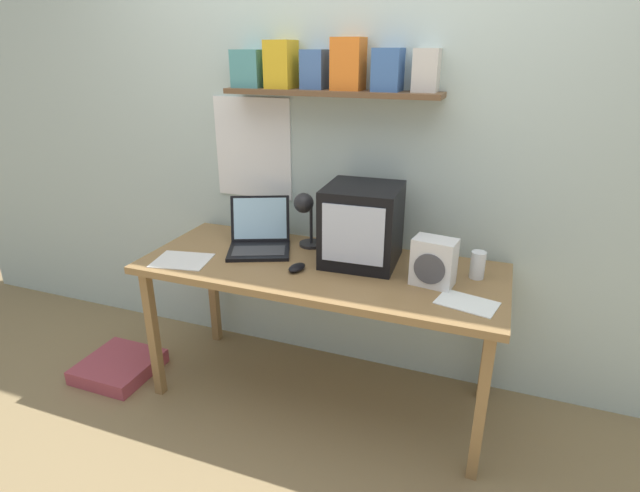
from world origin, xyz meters
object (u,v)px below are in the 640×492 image
object	(u,v)px
corner_desk	(320,277)
computer_mouse	(297,268)
desk_lamp	(305,211)
loose_paper_near_laptop	(467,303)
laptop	(260,237)
loose_paper_near_monitor	(182,260)
space_heater	(434,262)
juice_glass	(477,266)
crt_monitor	(362,225)
floor_cushion	(119,367)

from	to	relation	value
corner_desk	computer_mouse	bearing A→B (deg)	-129.72
desk_lamp	loose_paper_near_laptop	size ratio (longest dim) A/B	1.13
laptop	loose_paper_near_monitor	xyz separation A→B (m)	(-0.28, -0.29, -0.06)
laptop	loose_paper_near_monitor	size ratio (longest dim) A/B	1.38
space_heater	loose_paper_near_monitor	xyz separation A→B (m)	(-1.19, -0.17, -0.10)
space_heater	loose_paper_near_laptop	distance (m)	0.23
juice_glass	loose_paper_near_monitor	size ratio (longest dim) A/B	0.42
corner_desk	crt_monitor	size ratio (longest dim) A/B	4.62
laptop	loose_paper_near_laptop	bearing A→B (deg)	-36.06
crt_monitor	loose_paper_near_laptop	world-z (taller)	crt_monitor
space_heater	loose_paper_near_monitor	size ratio (longest dim) A/B	0.71
loose_paper_near_monitor	juice_glass	bearing A→B (deg)	12.69
crt_monitor	juice_glass	bearing A→B (deg)	-2.52
corner_desk	space_heater	bearing A→B (deg)	-1.75
laptop	crt_monitor	bearing A→B (deg)	-20.80
laptop	desk_lamp	bearing A→B (deg)	-2.68
loose_paper_near_laptop	computer_mouse	bearing A→B (deg)	176.12
laptop	desk_lamp	distance (m)	0.28
desk_lamp	juice_glass	distance (m)	0.87
space_heater	laptop	bearing A→B (deg)	-178.63
loose_paper_near_laptop	floor_cushion	size ratio (longest dim) A/B	0.68
desk_lamp	computer_mouse	bearing A→B (deg)	-60.34
desk_lamp	space_heater	world-z (taller)	desk_lamp
desk_lamp	juice_glass	size ratio (longest dim) A/B	2.38
loose_paper_near_laptop	loose_paper_near_monitor	world-z (taller)	same
corner_desk	computer_mouse	distance (m)	0.15
laptop	space_heater	size ratio (longest dim) A/B	1.95
juice_glass	space_heater	distance (m)	0.23
space_heater	juice_glass	bearing A→B (deg)	46.46
corner_desk	desk_lamp	world-z (taller)	desk_lamp
laptop	desk_lamp	size ratio (longest dim) A/B	1.38
juice_glass	computer_mouse	distance (m)	0.82
laptop	loose_paper_near_monitor	distance (m)	0.41
computer_mouse	floor_cushion	size ratio (longest dim) A/B	0.30
loose_paper_near_monitor	desk_lamp	bearing A→B (deg)	36.28
space_heater	loose_paper_near_monitor	bearing A→B (deg)	-163.08
desk_lamp	crt_monitor	bearing A→B (deg)	4.59
desk_lamp	loose_paper_near_laptop	xyz separation A→B (m)	(0.84, -0.33, -0.20)
crt_monitor	space_heater	size ratio (longest dim) A/B	1.78
loose_paper_near_monitor	corner_desk	bearing A→B (deg)	15.90
laptop	floor_cushion	distance (m)	1.13
juice_glass	crt_monitor	bearing A→B (deg)	180.00
desk_lamp	loose_paper_near_monitor	world-z (taller)	desk_lamp
desk_lamp	floor_cushion	size ratio (longest dim) A/B	0.77
desk_lamp	floor_cushion	distance (m)	1.40
laptop	floor_cushion	xyz separation A→B (m)	(-0.76, -0.33, -0.77)
computer_mouse	desk_lamp	bearing A→B (deg)	103.86
desk_lamp	loose_paper_near_monitor	distance (m)	0.66
desk_lamp	laptop	bearing A→B (deg)	-143.99
computer_mouse	floor_cushion	world-z (taller)	computer_mouse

